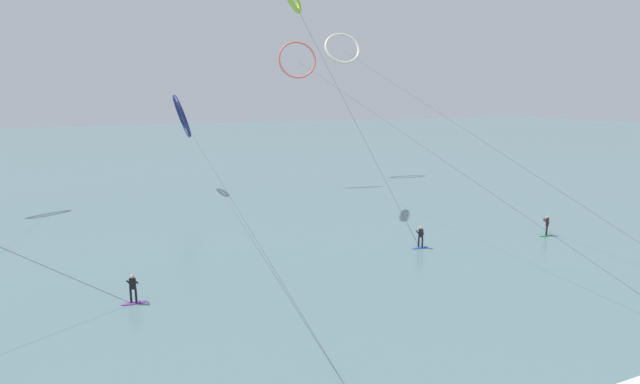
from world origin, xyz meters
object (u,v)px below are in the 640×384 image
(surfer_cobalt, at_px, (421,239))
(kite_coral, at_px, (298,60))
(surfer_emerald, at_px, (547,227))
(kite_navy, at_px, (182,116))
(surfer_violet, at_px, (133,291))
(kite_ivory, at_px, (343,49))

(surfer_cobalt, distance_m, kite_coral, 32.72)
(kite_coral, bearing_deg, surfer_emerald, -59.59)
(surfer_cobalt, bearing_deg, kite_coral, 141.60)
(surfer_emerald, relative_size, kite_navy, 0.04)
(surfer_emerald, height_order, kite_coral, kite_coral)
(surfer_emerald, height_order, surfer_violet, same)
(kite_ivory, distance_m, kite_coral, 10.68)
(surfer_violet, bearing_deg, kite_coral, 75.26)
(kite_coral, xyz_separation_m, kite_navy, (-14.14, 1.65, -6.77))
(surfer_cobalt, relative_size, kite_ivory, 0.03)
(kite_ivory, bearing_deg, surfer_violet, -119.05)
(kite_coral, bearing_deg, kite_navy, -174.91)
(surfer_emerald, xyz_separation_m, kite_ivory, (-1.36, 35.89, 17.19))
(surfer_violet, distance_m, kite_navy, 34.68)
(kite_coral, relative_size, kite_navy, 1.02)
(surfer_cobalt, bearing_deg, surfer_violet, -120.08)
(surfer_violet, relative_size, kite_ivory, 0.03)
(kite_navy, bearing_deg, kite_coral, -94.06)
(surfer_emerald, distance_m, surfer_violet, 32.25)
(kite_coral, bearing_deg, surfer_cobalt, -80.82)
(surfer_violet, height_order, kite_navy, kite_navy)
(kite_navy, bearing_deg, surfer_cobalt, -154.68)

